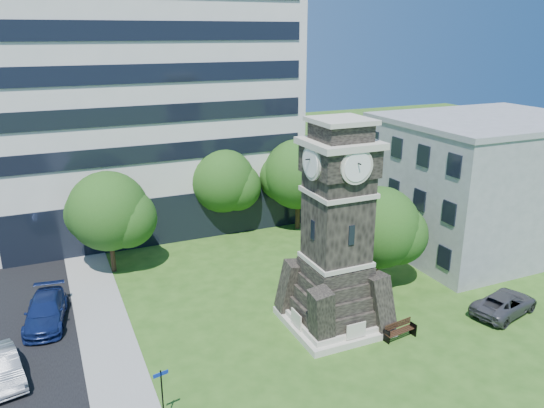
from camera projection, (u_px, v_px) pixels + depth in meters
name	position (u px, v px, depth m)	size (l,w,h in m)	color
ground	(303.00, 353.00, 28.58)	(160.00, 160.00, 0.00)	#2B5418
sidewalk	(109.00, 345.00, 29.25)	(3.00, 70.00, 0.06)	gray
clock_tower	(336.00, 241.00, 29.84)	(5.40, 5.40, 12.22)	beige
office_tall	(135.00, 60.00, 45.40)	(26.20, 15.11, 28.60)	beige
office_low	(484.00, 183.00, 41.63)	(15.20, 12.20, 10.40)	#A1A3A6
car_street_mid	(3.00, 367.00, 26.20)	(1.52, 4.35, 1.43)	#919498
car_street_north	(46.00, 311.00, 31.35)	(2.16, 5.31, 1.54)	navy
car_east_lot	(505.00, 303.00, 32.47)	(2.23, 4.84, 1.35)	#444448
park_bench	(399.00, 330.00, 29.85)	(1.94, 0.52, 1.00)	black
street_sign	(162.00, 392.00, 22.77)	(0.69, 0.07, 2.86)	black
tree_nw	(110.00, 213.00, 37.11)	(6.19, 5.62, 7.41)	#332114
tree_nc	(223.00, 182.00, 44.29)	(5.95, 5.41, 7.44)	#332114
tree_ne	(299.00, 176.00, 45.36)	(6.61, 6.01, 7.94)	#332114
tree_east	(379.00, 229.00, 35.13)	(6.02, 5.48, 6.95)	#332114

